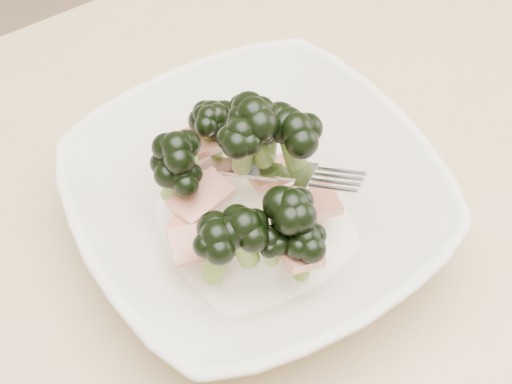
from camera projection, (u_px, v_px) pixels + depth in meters
dining_table at (322, 327)px, 0.64m from camera, size 1.20×0.80×0.75m
broccoli_dish at (254, 199)px, 0.55m from camera, size 0.28×0.28×0.13m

